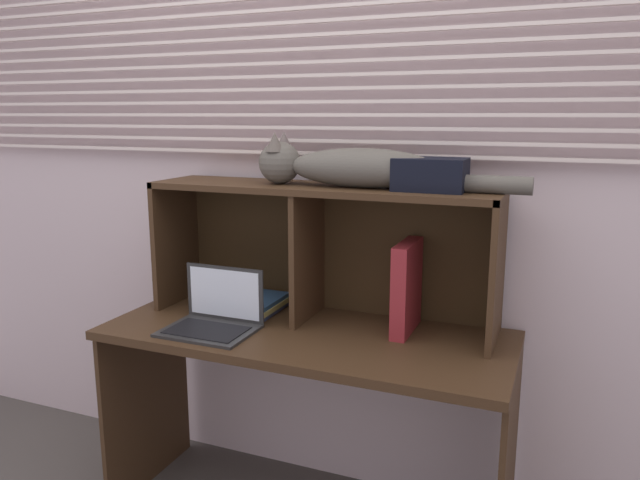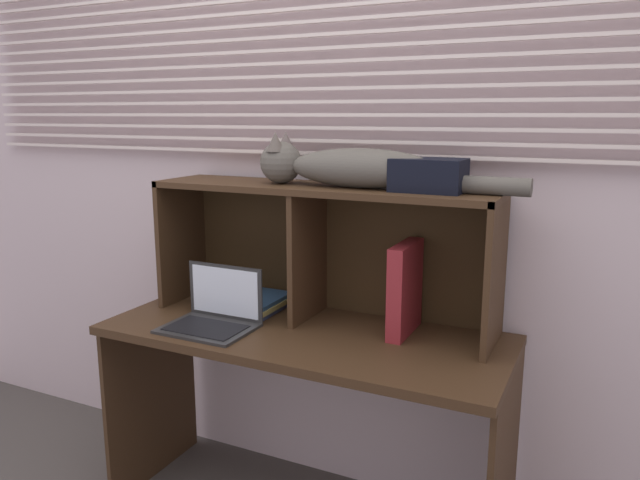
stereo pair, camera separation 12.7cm
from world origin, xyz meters
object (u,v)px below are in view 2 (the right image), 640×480
Objects in this scene: laptop at (214,315)px; storage_box at (429,175)px; book_stack at (259,303)px; binder_upright at (405,289)px; cat at (348,167)px.

laptop is 1.35× the size of storage_box.
book_stack is (0.04, 0.22, -0.02)m from laptop.
storage_box is (0.63, 0.00, 0.51)m from book_stack.
binder_upright is at bearing 180.00° from storage_box.
laptop is at bearing -150.77° from cat.
storage_box is at bearing -0.00° from cat.
binder_upright is 1.37× the size of storage_box.
laptop is 0.98× the size of binder_upright.
binder_upright is (0.21, -0.00, -0.39)m from cat.
cat is at bearing 29.23° from laptop.
cat reaches higher than binder_upright.
cat is at bearing 180.00° from storage_box.
book_stack is at bearing -179.77° from binder_upright.
book_stack is at bearing -179.63° from cat.
laptop is at bearing -101.29° from book_stack.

